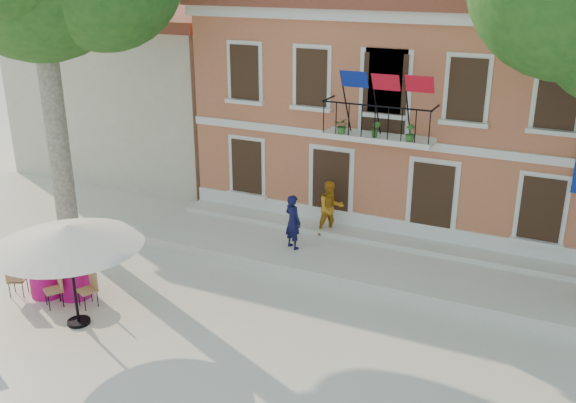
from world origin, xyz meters
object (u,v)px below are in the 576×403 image
(pedestrian_navy, at_px, (293,222))
(cafe_table_3, at_px, (46,280))
(patio_umbrella, at_px, (68,236))
(pedestrian_orange, at_px, (331,208))
(cafe_table_1, at_px, (74,281))

(pedestrian_navy, bearing_deg, cafe_table_3, 69.89)
(patio_umbrella, height_order, pedestrian_navy, patio_umbrella)
(patio_umbrella, bearing_deg, pedestrian_orange, 62.42)
(pedestrian_orange, bearing_deg, pedestrian_navy, -156.44)
(cafe_table_1, height_order, cafe_table_3, same)
(patio_umbrella, bearing_deg, pedestrian_navy, 61.48)
(pedestrian_navy, height_order, cafe_table_1, pedestrian_navy)
(patio_umbrella, xyz_separation_m, cafe_table_1, (-1.05, 1.04, -1.89))
(pedestrian_navy, distance_m, pedestrian_orange, 1.54)
(patio_umbrella, relative_size, cafe_table_3, 1.85)
(pedestrian_orange, bearing_deg, cafe_table_1, -170.91)
(patio_umbrella, height_order, cafe_table_1, patio_umbrella)
(pedestrian_orange, distance_m, cafe_table_3, 8.38)
(pedestrian_navy, height_order, cafe_table_3, pedestrian_navy)
(patio_umbrella, relative_size, pedestrian_navy, 2.10)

